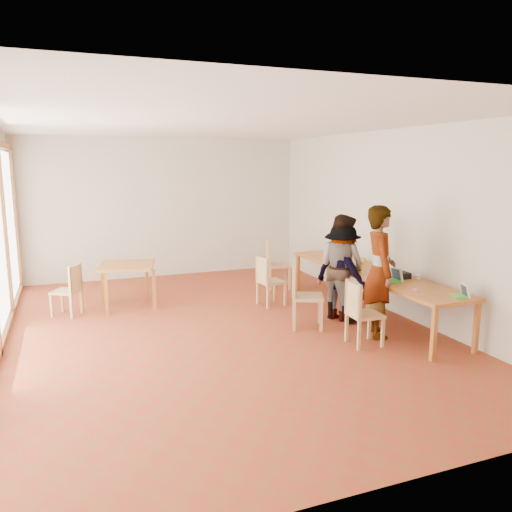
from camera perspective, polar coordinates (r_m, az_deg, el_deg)
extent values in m
plane|color=brown|center=(7.55, -4.32, -8.40)|extent=(8.00, 8.00, 0.00)
cube|color=beige|center=(11.08, -10.43, 5.43)|extent=(6.00, 0.10, 3.00)
cube|color=beige|center=(3.62, 13.97, -4.84)|extent=(6.00, 0.10, 3.00)
cube|color=beige|center=(8.55, 15.20, 3.80)|extent=(0.10, 8.00, 3.00)
cube|color=white|center=(7.17, -4.66, 15.08)|extent=(6.00, 8.00, 0.04)
cube|color=#A35C24|center=(8.24, 12.88, -1.80)|extent=(0.80, 4.00, 0.05)
cube|color=#A35C24|center=(6.66, 19.66, -8.45)|extent=(0.06, 0.06, 0.70)
cube|color=#A35C24|center=(9.80, 4.82, -1.88)|extent=(0.06, 0.06, 0.70)
cube|color=#A35C24|center=(7.10, 23.87, -7.56)|extent=(0.06, 0.06, 0.70)
cube|color=#A35C24|center=(10.11, 8.30, -1.57)|extent=(0.06, 0.06, 0.70)
cube|color=#A35C24|center=(8.84, -14.56, -1.05)|extent=(0.90, 0.90, 0.05)
cube|color=#A35C24|center=(8.51, -16.75, -4.19)|extent=(0.05, 0.05, 0.70)
cube|color=#A35C24|center=(9.27, -17.13, -3.03)|extent=(0.05, 0.05, 0.70)
cube|color=#A35C24|center=(8.60, -11.55, -3.81)|extent=(0.05, 0.05, 0.70)
cube|color=#A35C24|center=(9.35, -12.35, -2.69)|extent=(0.05, 0.05, 0.70)
cube|color=tan|center=(6.98, 12.35, -6.57)|extent=(0.44, 0.44, 0.04)
cube|color=tan|center=(6.82, 11.05, -4.84)|extent=(0.07, 0.42, 0.43)
cube|color=tan|center=(7.55, 5.90, -4.67)|extent=(0.61, 0.61, 0.04)
cube|color=tan|center=(7.48, 4.34, -2.70)|extent=(0.23, 0.44, 0.48)
cube|color=tan|center=(8.71, 1.78, -2.96)|extent=(0.46, 0.46, 0.04)
cube|color=tan|center=(8.57, 0.73, -1.59)|extent=(0.10, 0.41, 0.43)
cube|color=tan|center=(9.91, 2.55, -1.04)|extent=(0.55, 0.55, 0.04)
cube|color=tan|center=(9.83, 1.38, 0.41)|extent=(0.15, 0.45, 0.48)
cube|color=tan|center=(8.69, -20.91, -3.80)|extent=(0.53, 0.53, 0.04)
cube|color=tan|center=(8.55, -19.96, -2.40)|extent=(0.22, 0.36, 0.41)
imported|color=gray|center=(7.27, 13.92, -1.74)|extent=(0.66, 0.80, 1.88)
imported|color=gray|center=(8.00, 9.74, -1.24)|extent=(0.87, 0.98, 1.67)
imported|color=gray|center=(7.95, 9.78, -1.87)|extent=(0.91, 1.13, 1.52)
cube|color=green|center=(6.96, 22.16, -4.27)|extent=(0.21, 0.25, 0.02)
cube|color=white|center=(6.97, 22.78, -3.62)|extent=(0.12, 0.21, 0.18)
cube|color=green|center=(7.56, 15.21, -2.72)|extent=(0.20, 0.27, 0.03)
cube|color=white|center=(7.59, 15.76, -1.96)|extent=(0.09, 0.24, 0.21)
cube|color=green|center=(9.26, 8.57, -0.09)|extent=(0.19, 0.24, 0.02)
cube|color=white|center=(9.27, 9.03, 0.41)|extent=(0.10, 0.21, 0.18)
imported|color=yellow|center=(8.78, 12.09, -0.55)|extent=(0.14, 0.14, 0.09)
cylinder|color=#217F2C|center=(8.74, 10.35, 0.09)|extent=(0.07, 0.07, 0.28)
cylinder|color=silver|center=(8.34, 11.13, -1.09)|extent=(0.07, 0.07, 0.09)
cylinder|color=white|center=(7.82, 18.02, -2.30)|extent=(0.08, 0.08, 0.06)
cube|color=#ED51A9|center=(7.11, 17.69, -3.72)|extent=(0.05, 0.10, 0.01)
cube|color=black|center=(7.83, 16.32, -2.07)|extent=(0.16, 0.26, 0.09)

